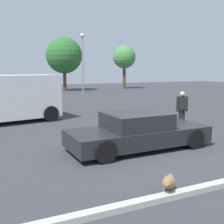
# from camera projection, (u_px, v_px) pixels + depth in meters

# --- Properties ---
(ground_plane) EXTENTS (80.00, 80.00, 0.00)m
(ground_plane) POSITION_uv_depth(u_px,v_px,m) (149.00, 150.00, 8.74)
(ground_plane) COLOR #38383D
(sedan_foreground) EXTENTS (4.57, 1.93, 1.16)m
(sedan_foreground) POSITION_uv_depth(u_px,v_px,m) (138.00, 132.00, 8.80)
(sedan_foreground) COLOR #232328
(sedan_foreground) RESTS_ON ground_plane
(dog) EXTENTS (0.49, 0.49, 0.43)m
(dog) POSITION_uv_depth(u_px,v_px,m) (169.00, 183.00, 5.52)
(dog) COLOR olive
(dog) RESTS_ON ground_plane
(van_white) EXTENTS (5.11, 2.96, 2.24)m
(van_white) POSITION_uv_depth(u_px,v_px,m) (6.00, 97.00, 13.02)
(van_white) COLOR white
(van_white) RESTS_ON ground_plane
(pedestrian) EXTENTS (0.57, 0.29, 1.57)m
(pedestrian) POSITION_uv_depth(u_px,v_px,m) (182.00, 106.00, 12.02)
(pedestrian) COLOR black
(pedestrian) RESTS_ON ground_plane
(light_post_mid) EXTENTS (0.44, 0.44, 6.12)m
(light_post_mid) POSITION_uv_depth(u_px,v_px,m) (83.00, 53.00, 28.07)
(light_post_mid) COLOR gray
(light_post_mid) RESTS_ON ground_plane
(tree_back_center) EXTENTS (2.96, 2.96, 5.61)m
(tree_back_center) POSITION_uv_depth(u_px,v_px,m) (124.00, 57.00, 36.30)
(tree_back_center) COLOR brown
(tree_back_center) RESTS_ON ground_plane
(tree_back_right) EXTENTS (4.25, 4.25, 6.30)m
(tree_back_right) POSITION_uv_depth(u_px,v_px,m) (64.00, 55.00, 32.67)
(tree_back_right) COLOR brown
(tree_back_right) RESTS_ON ground_plane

